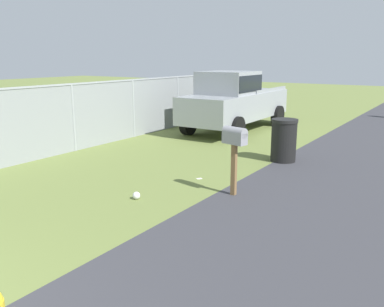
% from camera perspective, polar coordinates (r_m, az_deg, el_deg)
% --- Properties ---
extents(mailbox, '(0.30, 0.50, 1.31)m').
position_cam_1_polar(mailbox, '(7.69, 5.89, 1.69)').
color(mailbox, brown).
rests_on(mailbox, ground).
extents(pickup_truck, '(5.24, 2.10, 2.09)m').
position_cam_1_polar(pickup_truck, '(14.69, 5.80, 7.42)').
color(pickup_truck, '#93999E').
rests_on(pickup_truck, ground).
extents(trash_bin, '(0.65, 0.65, 1.07)m').
position_cam_1_polar(trash_bin, '(10.57, 12.54, 1.81)').
color(trash_bin, black).
rests_on(trash_bin, ground).
extents(fence_section, '(15.02, 0.07, 1.87)m').
position_cam_1_polar(fence_section, '(11.85, -16.06, 5.11)').
color(fence_section, '#9EA3A8').
rests_on(fence_section, ground).
extents(litter_wrapper_midfield_a, '(0.15, 0.14, 0.01)m').
position_cam_1_polar(litter_wrapper_midfield_a, '(8.94, 1.01, -3.47)').
color(litter_wrapper_midfield_a, silver).
rests_on(litter_wrapper_midfield_a, ground).
extents(litter_bag_by_mailbox, '(0.14, 0.14, 0.14)m').
position_cam_1_polar(litter_bag_by_mailbox, '(7.74, -7.68, -5.76)').
color(litter_bag_by_mailbox, silver).
rests_on(litter_bag_by_mailbox, ground).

